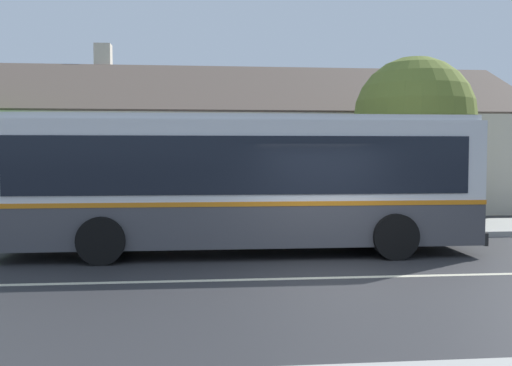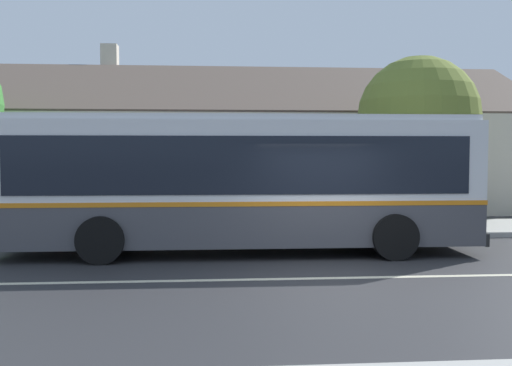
# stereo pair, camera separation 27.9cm
# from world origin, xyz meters

# --- Properties ---
(ground_plane) EXTENTS (300.00, 300.00, 0.00)m
(ground_plane) POSITION_xyz_m (0.00, 0.00, 0.00)
(ground_plane) COLOR #2D2D30
(sidewalk_far) EXTENTS (60.00, 3.00, 0.15)m
(sidewalk_far) POSITION_xyz_m (0.00, 6.00, 0.07)
(sidewalk_far) COLOR #ADAAA3
(sidewalk_far) RESTS_ON ground
(lane_divider_stripe) EXTENTS (60.00, 0.16, 0.01)m
(lane_divider_stripe) POSITION_xyz_m (0.00, 0.00, 0.00)
(lane_divider_stripe) COLOR beige
(lane_divider_stripe) RESTS_ON ground
(community_building) EXTENTS (22.16, 10.09, 7.02)m
(community_building) POSITION_xyz_m (-0.83, 14.48, 1.99)
(community_building) COLOR beige
(community_building) RESTS_ON ground
(transit_bus) EXTENTS (10.75, 2.83, 3.13)m
(transit_bus) POSITION_xyz_m (-1.66, 2.90, 1.68)
(transit_bus) COLOR #47474C
(transit_bus) RESTS_ON ground
(street_tree_primary) EXTENTS (3.71, 3.71, 5.26)m
(street_tree_primary) POSITION_xyz_m (4.05, 6.95, 3.39)
(street_tree_primary) COLOR #4C3828
(street_tree_primary) RESTS_ON ground
(bus_stop_sign) EXTENTS (0.36, 0.07, 2.40)m
(bus_stop_sign) POSITION_xyz_m (4.19, 4.99, 1.64)
(bus_stop_sign) COLOR gray
(bus_stop_sign) RESTS_ON sidewalk_far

